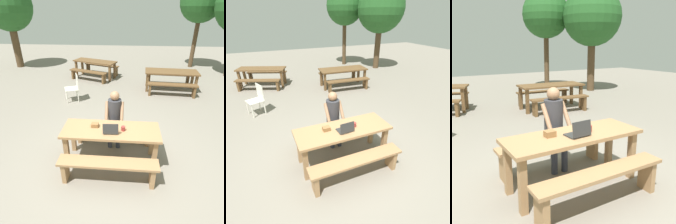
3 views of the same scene
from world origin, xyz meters
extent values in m
plane|color=gray|center=(0.00, 0.00, 0.00)|extent=(30.00, 30.00, 0.00)
cube|color=#9E754C|center=(0.00, 0.00, 0.74)|extent=(1.91, 0.71, 0.05)
cube|color=#9E754C|center=(-0.85, -0.25, 0.36)|extent=(0.09, 0.09, 0.71)
cube|color=#9E754C|center=(0.85, -0.25, 0.36)|extent=(0.09, 0.09, 0.71)
cube|color=#9E754C|center=(-0.85, 0.25, 0.36)|extent=(0.09, 0.09, 0.71)
cube|color=#9E754C|center=(0.85, 0.25, 0.36)|extent=(0.09, 0.09, 0.71)
cube|color=#9E754C|center=(0.00, -0.61, 0.45)|extent=(1.78, 0.30, 0.05)
cube|color=#9E754C|center=(-0.79, -0.61, 0.22)|extent=(0.08, 0.24, 0.43)
cube|color=#9E754C|center=(0.79, -0.61, 0.22)|extent=(0.08, 0.24, 0.43)
cube|color=#9E754C|center=(0.00, 0.61, 0.45)|extent=(1.78, 0.30, 0.05)
cube|color=#9E754C|center=(-0.79, 0.61, 0.22)|extent=(0.08, 0.24, 0.43)
cube|color=#9E754C|center=(0.79, 0.61, 0.22)|extent=(0.08, 0.24, 0.43)
cube|color=#2D2D2D|center=(0.00, -0.07, 0.77)|extent=(0.30, 0.22, 0.02)
cube|color=#2D2D2D|center=(0.01, -0.18, 0.88)|extent=(0.29, 0.06, 0.20)
cube|color=black|center=(0.01, -0.18, 0.88)|extent=(0.27, 0.04, 0.19)
cube|color=olive|center=(-0.33, 0.07, 0.80)|extent=(0.14, 0.11, 0.08)
cylinder|color=#99332D|center=(0.24, -0.03, 0.81)|extent=(0.08, 0.08, 0.09)
cylinder|color=#333847|center=(-0.06, 0.43, 0.24)|extent=(0.10, 0.10, 0.48)
cylinder|color=#333847|center=(0.12, 0.43, 0.24)|extent=(0.10, 0.10, 0.48)
cube|color=#333847|center=(0.03, 0.52, 0.52)|extent=(0.28, 0.28, 0.12)
cylinder|color=#333338|center=(0.03, 0.61, 0.84)|extent=(0.29, 0.29, 0.57)
cylinder|color=#936B4C|center=(-0.14, 0.51, 0.88)|extent=(0.07, 0.32, 0.41)
cylinder|color=#936B4C|center=(0.19, 0.51, 0.88)|extent=(0.07, 0.32, 0.41)
sphere|color=#936B4C|center=(0.03, 0.61, 1.21)|extent=(0.20, 0.20, 0.20)
cube|color=silver|center=(-1.62, 2.94, 0.44)|extent=(0.57, 0.57, 0.02)
cube|color=silver|center=(-1.43, 3.01, 0.68)|extent=(0.18, 0.42, 0.47)
cylinder|color=silver|center=(-1.87, 3.04, 0.21)|extent=(0.04, 0.04, 0.43)
cylinder|color=silver|center=(-1.73, 2.69, 0.21)|extent=(0.04, 0.04, 0.43)
cylinder|color=silver|center=(-1.52, 3.18, 0.21)|extent=(0.04, 0.04, 0.43)
cylinder|color=silver|center=(-1.38, 2.83, 0.21)|extent=(0.04, 0.04, 0.43)
cube|color=brown|center=(1.95, 4.26, 0.74)|extent=(2.02, 0.95, 0.05)
cube|color=brown|center=(1.04, 4.01, 0.36)|extent=(0.10, 0.10, 0.71)
cube|color=brown|center=(2.81, 3.89, 0.36)|extent=(0.10, 0.10, 0.71)
cube|color=brown|center=(1.09, 4.63, 0.36)|extent=(0.10, 0.10, 0.71)
cube|color=brown|center=(2.85, 4.50, 0.36)|extent=(0.10, 0.10, 0.71)
cube|color=brown|center=(1.90, 3.61, 0.45)|extent=(1.79, 0.42, 0.05)
cube|color=brown|center=(1.12, 3.67, 0.21)|extent=(0.10, 0.25, 0.42)
cube|color=brown|center=(2.69, 3.56, 0.21)|extent=(0.10, 0.25, 0.42)
cube|color=brown|center=(1.99, 4.90, 0.45)|extent=(1.79, 0.42, 0.05)
cube|color=brown|center=(1.21, 4.96, 0.21)|extent=(0.10, 0.25, 0.42)
cube|color=brown|center=(2.78, 4.85, 0.21)|extent=(0.10, 0.25, 0.42)
cube|color=brown|center=(-1.24, 5.65, 0.75)|extent=(2.08, 1.36, 0.05)
cube|color=brown|center=(-2.15, 5.74, 0.36)|extent=(0.12, 0.12, 0.72)
cube|color=brown|center=(-0.51, 5.10, 0.36)|extent=(0.12, 0.12, 0.72)
cube|color=brown|center=(-1.97, 6.20, 0.36)|extent=(0.12, 0.12, 0.72)
cube|color=brown|center=(-0.33, 5.57, 0.36)|extent=(0.12, 0.12, 0.72)
cube|color=brown|center=(-1.47, 5.07, 0.43)|extent=(1.76, 0.92, 0.05)
cube|color=brown|center=(-2.20, 5.36, 0.21)|extent=(0.16, 0.25, 0.41)
cube|color=brown|center=(-0.74, 4.79, 0.21)|extent=(0.16, 0.25, 0.41)
cube|color=brown|center=(-1.02, 6.23, 0.43)|extent=(1.76, 0.92, 0.05)
cube|color=brown|center=(-1.75, 6.52, 0.21)|extent=(0.16, 0.25, 0.41)
cube|color=brown|center=(-0.29, 5.95, 0.21)|extent=(0.16, 0.25, 0.41)
cylinder|color=#4C3823|center=(5.07, 6.40, 1.18)|extent=(0.32, 0.32, 2.37)
sphere|color=#235623|center=(5.07, 6.40, 3.10)|extent=(2.44, 2.44, 2.44)
cylinder|color=#4C3823|center=(3.74, 7.99, 1.32)|extent=(0.22, 0.22, 2.64)
sphere|color=#235623|center=(3.74, 7.99, 3.25)|extent=(2.06, 2.06, 2.06)
camera|label=1|loc=(0.29, -3.20, 2.83)|focal=31.23mm
camera|label=2|loc=(-1.31, -2.81, 2.76)|focal=29.62mm
camera|label=3|loc=(-1.83, -2.79, 1.92)|focal=41.90mm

